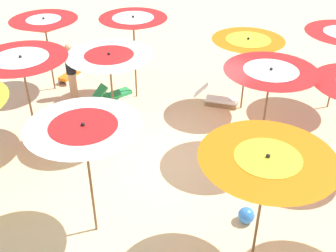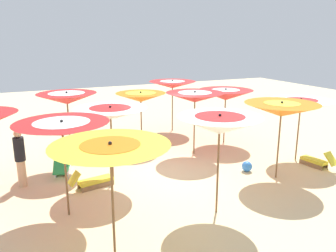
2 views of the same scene
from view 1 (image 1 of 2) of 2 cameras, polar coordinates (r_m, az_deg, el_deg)
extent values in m
cube|color=beige|center=(10.48, 1.85, -3.97)|extent=(39.68, 39.68, 0.04)
cylinder|color=brown|center=(12.81, 21.70, 6.55)|extent=(0.05, 0.05, 2.13)
cylinder|color=brown|center=(12.10, 10.26, 6.39)|extent=(0.05, 0.05, 1.93)
cone|color=orange|center=(11.71, 10.73, 10.63)|extent=(1.96, 1.96, 0.36)
cone|color=yellow|center=(11.68, 10.77, 10.96)|extent=(1.21, 1.21, 0.22)
sphere|color=black|center=(11.63, 10.84, 11.57)|extent=(0.07, 0.07, 0.07)
cylinder|color=brown|center=(12.51, -4.48, 8.65)|extent=(0.05, 0.05, 2.29)
cone|color=red|center=(12.08, -4.72, 13.62)|extent=(1.91, 1.91, 0.36)
cone|color=white|center=(12.06, -4.73, 13.96)|extent=(1.16, 1.16, 0.22)
sphere|color=black|center=(12.02, -4.76, 14.56)|extent=(0.07, 0.07, 0.07)
cylinder|color=brown|center=(13.47, -15.69, 8.77)|extent=(0.05, 0.05, 2.05)
cone|color=red|center=(13.11, -16.37, 12.85)|extent=(1.97, 1.97, 0.42)
cone|color=white|center=(13.07, -16.44, 13.29)|extent=(1.00, 1.00, 0.21)
sphere|color=black|center=(13.03, -16.53, 13.82)|extent=(0.07, 0.07, 0.07)
cylinder|color=brown|center=(10.11, 12.89, 1.02)|extent=(0.05, 0.05, 2.12)
cone|color=red|center=(9.61, 13.66, 6.40)|extent=(2.09, 2.09, 0.36)
cone|color=white|center=(9.58, 13.72, 6.83)|extent=(1.21, 1.21, 0.21)
sphere|color=black|center=(9.52, 13.82, 7.52)|extent=(0.07, 0.07, 0.07)
cylinder|color=brown|center=(10.67, -7.50, 3.44)|extent=(0.05, 0.05, 2.13)
cone|color=white|center=(10.19, -7.93, 8.66)|extent=(2.08, 2.08, 0.34)
cone|color=red|center=(10.16, -7.96, 9.06)|extent=(1.18, 1.18, 0.19)
sphere|color=black|center=(10.11, -8.01, 9.69)|extent=(0.07, 0.07, 0.07)
cylinder|color=brown|center=(10.89, -18.18, 2.75)|extent=(0.05, 0.05, 2.18)
cone|color=red|center=(10.41, -19.21, 7.94)|extent=(2.18, 2.18, 0.32)
cone|color=white|center=(10.39, -19.28, 8.29)|extent=(1.29, 1.29, 0.19)
sphere|color=black|center=(10.34, -19.40, 8.87)|extent=(0.07, 0.07, 0.07)
cylinder|color=brown|center=(7.49, 12.15, -11.94)|extent=(0.05, 0.05, 2.14)
cone|color=orange|center=(6.79, 13.18, -5.51)|extent=(2.18, 2.18, 0.40)
cone|color=yellow|center=(6.73, 13.30, -4.78)|extent=(1.05, 1.05, 0.19)
sphere|color=black|center=(6.66, 13.43, -3.96)|extent=(0.07, 0.07, 0.07)
cylinder|color=brown|center=(7.96, -10.38, -8.04)|extent=(0.05, 0.05, 2.23)
cone|color=white|center=(7.29, -11.24, -1.38)|extent=(2.00, 2.00, 0.43)
cone|color=red|center=(7.24, -11.32, -0.76)|extent=(1.17, 1.17, 0.25)
sphere|color=black|center=(7.16, -11.45, 0.24)|extent=(0.07, 0.07, 0.07)
cube|color=silver|center=(14.22, -12.53, 6.26)|extent=(0.16, 0.89, 0.14)
cube|color=silver|center=(14.40, -13.53, 6.49)|extent=(0.16, 0.89, 0.14)
cube|color=orange|center=(14.26, -13.09, 6.81)|extent=(0.44, 0.93, 0.10)
cube|color=orange|center=(14.55, -11.86, 8.57)|extent=(0.35, 0.32, 0.42)
cube|color=olive|center=(12.67, 7.36, 3.35)|extent=(0.88, 0.33, 0.14)
cube|color=olive|center=(12.43, 7.14, 2.73)|extent=(0.88, 0.33, 0.14)
cube|color=white|center=(12.49, 7.29, 3.52)|extent=(0.96, 0.57, 0.10)
cube|color=white|center=(12.46, 4.50, 4.90)|extent=(0.45, 0.39, 0.42)
cube|color=olive|center=(11.61, -8.65, 0.26)|extent=(0.98, 0.22, 0.14)
cube|color=olive|center=(11.38, -9.54, -0.57)|extent=(0.98, 0.22, 0.14)
cube|color=yellow|center=(11.43, -9.14, 0.35)|extent=(1.03, 0.51, 0.10)
cube|color=yellow|center=(11.64, -11.85, 1.92)|extent=(0.36, 0.39, 0.36)
cube|color=silver|center=(13.00, -7.22, 4.17)|extent=(0.27, 0.80, 0.14)
cube|color=silver|center=(12.73, -6.36, 3.57)|extent=(0.27, 0.80, 0.14)
cube|color=green|center=(12.80, -6.83, 4.34)|extent=(0.58, 0.89, 0.10)
cube|color=green|center=(12.43, -9.27, 4.45)|extent=(0.47, 0.51, 0.41)
cylinder|color=#D8A87F|center=(13.12, -12.74, 5.47)|extent=(0.24, 0.24, 0.79)
cylinder|color=black|center=(12.80, -13.14, 8.41)|extent=(0.30, 0.30, 0.69)
sphere|color=#D8A87F|center=(12.63, -13.40, 10.27)|extent=(0.21, 0.21, 0.21)
sphere|color=#337FE5|center=(8.77, 10.56, -11.81)|extent=(0.34, 0.34, 0.34)
camera|label=2|loc=(9.40, -67.44, -0.56)|focal=36.71mm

